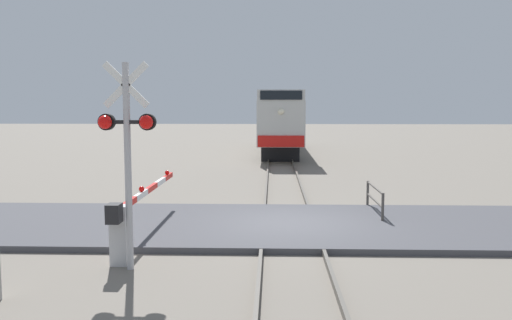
{
  "coord_description": "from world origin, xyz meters",
  "views": [
    {
      "loc": [
        -0.46,
        -14.41,
        3.43
      ],
      "look_at": [
        -1.03,
        3.44,
        1.55
      ],
      "focal_mm": 36.86,
      "sensor_mm": 36.0,
      "label": 1
    }
  ],
  "objects_px": {
    "locomotive": "(279,122)",
    "crossing_gate": "(130,216)",
    "guard_railing": "(375,197)",
    "crossing_signal": "(127,141)"
  },
  "relations": [
    {
      "from": "crossing_gate",
      "to": "guard_railing",
      "type": "bearing_deg",
      "value": 33.23
    },
    {
      "from": "crossing_gate",
      "to": "crossing_signal",
      "type": "bearing_deg",
      "value": -75.18
    },
    {
      "from": "guard_railing",
      "to": "crossing_gate",
      "type": "bearing_deg",
      "value": -146.77
    },
    {
      "from": "crossing_signal",
      "to": "crossing_gate",
      "type": "relative_size",
      "value": 0.68
    },
    {
      "from": "crossing_gate",
      "to": "guard_railing",
      "type": "relative_size",
      "value": 2.57
    },
    {
      "from": "locomotive",
      "to": "crossing_signal",
      "type": "height_order",
      "value": "crossing_signal"
    },
    {
      "from": "locomotive",
      "to": "crossing_gate",
      "type": "xyz_separation_m",
      "value": [
        -3.73,
        -25.79,
        -1.33
      ]
    },
    {
      "from": "locomotive",
      "to": "crossing_gate",
      "type": "bearing_deg",
      "value": -98.23
    },
    {
      "from": "locomotive",
      "to": "crossing_signal",
      "type": "bearing_deg",
      "value": -97.25
    },
    {
      "from": "crossing_gate",
      "to": "guard_railing",
      "type": "height_order",
      "value": "crossing_gate"
    }
  ]
}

